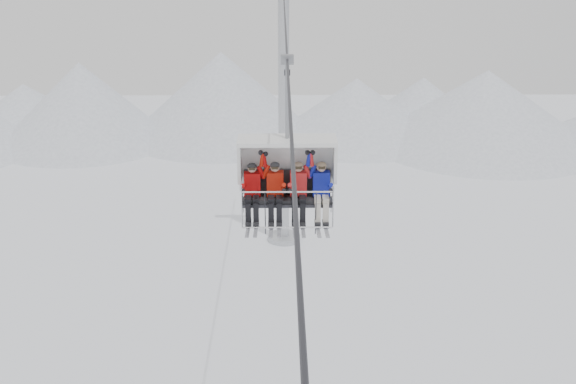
{
  "coord_description": "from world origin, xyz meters",
  "views": [
    {
      "loc": [
        -0.15,
        -14.68,
        16.01
      ],
      "look_at": [
        0.0,
        0.0,
        10.73
      ],
      "focal_mm": 45.0,
      "sensor_mm": 36.0,
      "label": 1
    }
  ],
  "objects_px": {
    "lift_tower_right": "(284,139)",
    "skier_center_left": "(275,190)",
    "skier_far_left": "(252,190)",
    "skier_center_right": "(298,190)",
    "chairlift_carrier": "(287,168)",
    "skier_far_right": "(321,190)"
  },
  "relations": [
    {
      "from": "skier_center_left",
      "to": "skier_far_right",
      "type": "xyz_separation_m",
      "value": [
        1.11,
        0.0,
        0.0
      ]
    },
    {
      "from": "lift_tower_right",
      "to": "skier_far_right",
      "type": "xyz_separation_m",
      "value": [
        0.82,
        -20.38,
        4.42
      ]
    },
    {
      "from": "lift_tower_right",
      "to": "skier_center_right",
      "type": "bearing_deg",
      "value": -89.25
    },
    {
      "from": "skier_center_left",
      "to": "skier_center_right",
      "type": "distance_m",
      "value": 0.56
    },
    {
      "from": "skier_center_right",
      "to": "chairlift_carrier",
      "type": "bearing_deg",
      "value": 131.3
    },
    {
      "from": "lift_tower_right",
      "to": "skier_center_left",
      "type": "xyz_separation_m",
      "value": [
        -0.29,
        -20.38,
        4.42
      ]
    },
    {
      "from": "lift_tower_right",
      "to": "skier_far_left",
      "type": "bearing_deg",
      "value": -92.36
    },
    {
      "from": "chairlift_carrier",
      "to": "skier_center_left",
      "type": "distance_m",
      "value": 0.63
    },
    {
      "from": "chairlift_carrier",
      "to": "skier_far_left",
      "type": "height_order",
      "value": "chairlift_carrier"
    },
    {
      "from": "skier_center_left",
      "to": "skier_center_right",
      "type": "relative_size",
      "value": 1.0
    },
    {
      "from": "lift_tower_right",
      "to": "chairlift_carrier",
      "type": "bearing_deg",
      "value": -90.0
    },
    {
      "from": "chairlift_carrier",
      "to": "skier_center_right",
      "type": "distance_m",
      "value": 0.62
    },
    {
      "from": "lift_tower_right",
      "to": "skier_center_right",
      "type": "height_order",
      "value": "lift_tower_right"
    },
    {
      "from": "chairlift_carrier",
      "to": "skier_far_left",
      "type": "xyz_separation_m",
      "value": [
        -0.84,
        -0.31,
        -0.48
      ]
    },
    {
      "from": "skier_center_right",
      "to": "skier_far_right",
      "type": "distance_m",
      "value": 0.55
    },
    {
      "from": "chairlift_carrier",
      "to": "skier_far_right",
      "type": "relative_size",
      "value": 2.36
    },
    {
      "from": "lift_tower_right",
      "to": "skier_center_left",
      "type": "distance_m",
      "value": 20.86
    },
    {
      "from": "chairlift_carrier",
      "to": "lift_tower_right",
      "type": "bearing_deg",
      "value": 90.0
    },
    {
      "from": "skier_center_right",
      "to": "skier_far_left",
      "type": "bearing_deg",
      "value": -179.84
    },
    {
      "from": "skier_far_right",
      "to": "lift_tower_right",
      "type": "bearing_deg",
      "value": 92.3
    },
    {
      "from": "skier_center_right",
      "to": "skier_center_left",
      "type": "bearing_deg",
      "value": 180.0
    },
    {
      "from": "chairlift_carrier",
      "to": "skier_far_right",
      "type": "bearing_deg",
      "value": -20.41
    }
  ]
}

